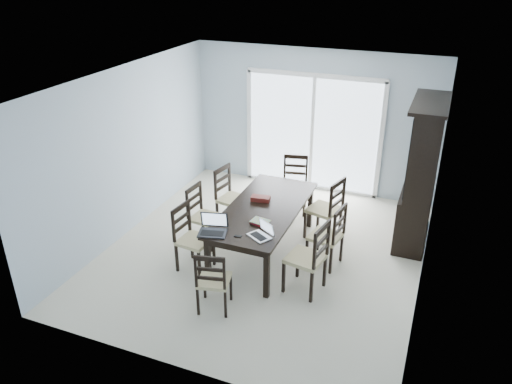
% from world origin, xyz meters
% --- Properties ---
extents(floor, '(5.00, 5.00, 0.00)m').
position_xyz_m(floor, '(0.00, 0.00, 0.00)').
color(floor, beige).
rests_on(floor, ground).
extents(ceiling, '(5.00, 5.00, 0.00)m').
position_xyz_m(ceiling, '(0.00, 0.00, 2.60)').
color(ceiling, white).
rests_on(ceiling, back_wall).
extents(back_wall, '(4.50, 0.02, 2.60)m').
position_xyz_m(back_wall, '(0.00, 2.50, 1.30)').
color(back_wall, '#A4B6C4').
rests_on(back_wall, floor).
extents(wall_left, '(0.02, 5.00, 2.60)m').
position_xyz_m(wall_left, '(-2.25, 0.00, 1.30)').
color(wall_left, '#A4B6C4').
rests_on(wall_left, floor).
extents(wall_right, '(0.02, 5.00, 2.60)m').
position_xyz_m(wall_right, '(2.25, 0.00, 1.30)').
color(wall_right, '#A4B6C4').
rests_on(wall_right, floor).
extents(balcony, '(4.50, 2.00, 0.10)m').
position_xyz_m(balcony, '(0.00, 3.50, -0.05)').
color(balcony, gray).
rests_on(balcony, ground).
extents(railing, '(4.50, 0.06, 1.10)m').
position_xyz_m(railing, '(0.00, 4.50, 0.55)').
color(railing, '#99999E').
rests_on(railing, balcony).
extents(dining_table, '(1.00, 2.20, 0.75)m').
position_xyz_m(dining_table, '(0.00, 0.00, 0.67)').
color(dining_table, black).
rests_on(dining_table, floor).
extents(china_hutch, '(0.50, 1.38, 2.20)m').
position_xyz_m(china_hutch, '(2.02, 1.25, 1.07)').
color(china_hutch, black).
rests_on(china_hutch, floor).
extents(sliding_door, '(2.52, 0.05, 2.18)m').
position_xyz_m(sliding_door, '(0.00, 2.48, 1.09)').
color(sliding_door, silver).
rests_on(sliding_door, floor).
extents(chair_left_near, '(0.47, 0.46, 1.11)m').
position_xyz_m(chair_left_near, '(-0.84, -0.74, 0.59)').
color(chair_left_near, black).
rests_on(chair_left_near, floor).
extents(chair_left_mid, '(0.45, 0.44, 1.08)m').
position_xyz_m(chair_left_mid, '(-1.00, -0.07, 0.57)').
color(chair_left_mid, black).
rests_on(chair_left_mid, floor).
extents(chair_left_far, '(0.51, 0.50, 1.14)m').
position_xyz_m(chair_left_far, '(-0.85, 0.61, 0.60)').
color(chair_left_far, black).
rests_on(chair_left_far, floor).
extents(chair_right_near, '(0.53, 0.52, 1.19)m').
position_xyz_m(chair_right_near, '(0.93, -0.67, 0.63)').
color(chair_right_near, black).
rests_on(chair_right_near, floor).
extents(chair_right_mid, '(0.49, 0.48, 1.10)m').
position_xyz_m(chair_right_mid, '(1.01, 0.02, 0.58)').
color(chair_right_mid, black).
rests_on(chair_right_mid, floor).
extents(chair_right_far, '(0.56, 0.55, 1.18)m').
position_xyz_m(chair_right_far, '(0.80, 0.73, 0.63)').
color(chair_right_far, black).
rests_on(chair_right_far, floor).
extents(chair_end_near, '(0.46, 0.47, 1.02)m').
position_xyz_m(chair_end_near, '(-0.09, -1.52, 0.54)').
color(chair_end_near, black).
rests_on(chair_end_near, floor).
extents(chair_end_far, '(0.50, 0.51, 1.11)m').
position_xyz_m(chair_end_far, '(-0.01, 1.52, 0.59)').
color(chair_end_far, black).
rests_on(chair_end_far, floor).
extents(laptop_dark, '(0.42, 0.34, 0.25)m').
position_xyz_m(laptop_dark, '(-0.36, -0.94, 0.81)').
color(laptop_dark, black).
rests_on(laptop_dark, dining_table).
extents(laptop_silver, '(0.36, 0.33, 0.20)m').
position_xyz_m(laptop_silver, '(0.24, -0.79, 0.80)').
color(laptop_silver, silver).
rests_on(laptop_silver, dining_table).
extents(book_stack, '(0.27, 0.22, 0.04)m').
position_xyz_m(book_stack, '(0.11, -0.45, 0.77)').
color(book_stack, maroon).
rests_on(book_stack, dining_table).
extents(cell_phone, '(0.10, 0.05, 0.01)m').
position_xyz_m(cell_phone, '(-0.03, -0.88, 0.76)').
color(cell_phone, black).
rests_on(cell_phone, dining_table).
extents(game_box, '(0.29, 0.18, 0.07)m').
position_xyz_m(game_box, '(-0.13, 0.19, 0.78)').
color(game_box, '#46100E').
rests_on(game_box, dining_table).
extents(hot_tub, '(1.92, 1.77, 0.87)m').
position_xyz_m(hot_tub, '(-0.93, 3.54, 0.44)').
color(hot_tub, brown).
rests_on(hot_tub, balcony).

